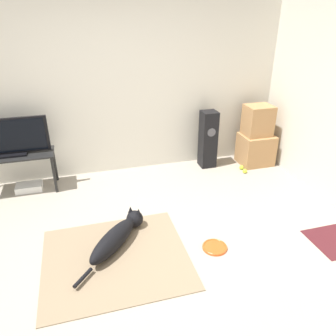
% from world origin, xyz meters
% --- Properties ---
extents(ground_plane, '(12.00, 12.00, 0.00)m').
position_xyz_m(ground_plane, '(0.00, 0.00, 0.00)').
color(ground_plane, '#9E9384').
extents(wall_back, '(8.00, 0.06, 2.55)m').
position_xyz_m(wall_back, '(0.00, 2.10, 1.27)').
color(wall_back, beige).
rests_on(wall_back, ground_plane).
extents(area_rug, '(1.42, 1.26, 0.01)m').
position_xyz_m(area_rug, '(-0.19, 0.10, 0.01)').
color(area_rug, '#847056').
rests_on(area_rug, ground_plane).
extents(dog, '(0.79, 0.90, 0.25)m').
position_xyz_m(dog, '(-0.14, 0.30, 0.12)').
color(dog, black).
rests_on(dog, area_rug).
extents(frisbee, '(0.26, 0.26, 0.03)m').
position_xyz_m(frisbee, '(0.82, -0.02, 0.01)').
color(frisbee, '#DB511E').
rests_on(frisbee, ground_plane).
extents(cardboard_box_lower, '(0.49, 0.42, 0.48)m').
position_xyz_m(cardboard_box_lower, '(2.23, 1.71, 0.24)').
color(cardboard_box_lower, '#A87A4C').
rests_on(cardboard_box_lower, ground_plane).
extents(cardboard_box_upper, '(0.39, 0.34, 0.46)m').
position_xyz_m(cardboard_box_upper, '(2.22, 1.73, 0.70)').
color(cardboard_box_upper, '#A87A4C').
rests_on(cardboard_box_upper, cardboard_box_lower).
extents(floor_speaker, '(0.23, 0.23, 0.87)m').
position_xyz_m(floor_speaker, '(1.47, 1.84, 0.44)').
color(floor_speaker, black).
rests_on(floor_speaker, ground_plane).
extents(tv_stand, '(0.98, 0.41, 0.53)m').
position_xyz_m(tv_stand, '(-1.25, 1.79, 0.45)').
color(tv_stand, black).
rests_on(tv_stand, ground_plane).
extents(tv, '(0.93, 0.20, 0.49)m').
position_xyz_m(tv, '(-1.25, 1.80, 0.77)').
color(tv, black).
rests_on(tv, tv_stand).
extents(tennis_ball_by_boxes, '(0.07, 0.07, 0.07)m').
position_xyz_m(tennis_ball_by_boxes, '(1.92, 1.43, 0.03)').
color(tennis_ball_by_boxes, '#C6E033').
rests_on(tennis_ball_by_boxes, ground_plane).
extents(tennis_ball_near_speaker, '(0.07, 0.07, 0.07)m').
position_xyz_m(tennis_ball_near_speaker, '(1.93, 1.56, 0.03)').
color(tennis_ball_near_speaker, '#C6E033').
rests_on(tennis_ball_near_speaker, ground_plane).
extents(game_console, '(0.34, 0.22, 0.09)m').
position_xyz_m(game_console, '(-1.14, 1.77, 0.05)').
color(game_console, white).
rests_on(game_console, ground_plane).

